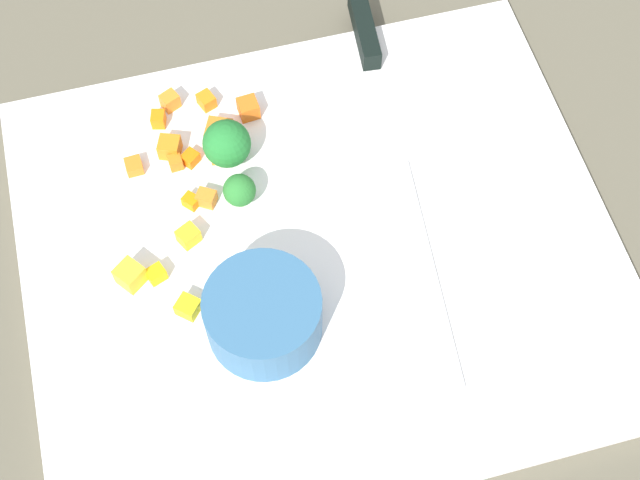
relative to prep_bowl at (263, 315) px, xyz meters
name	(u,v)px	position (x,y,z in m)	size (l,w,h in m)	color
ground_plane	(320,254)	(0.05, 0.05, -0.03)	(4.00, 4.00, 0.00)	#5A5545
cutting_board	(320,250)	(0.05, 0.05, -0.03)	(0.43, 0.38, 0.01)	white
prep_bowl	(263,315)	(0.00, 0.00, 0.00)	(0.08, 0.08, 0.04)	#316087
chef_knife	(383,110)	(0.13, 0.15, -0.02)	(0.05, 0.35, 0.02)	silver
carrot_dice_0	(190,158)	(-0.02, 0.15, -0.02)	(0.01, 0.01, 0.01)	orange
carrot_dice_1	(219,133)	(0.00, 0.16, -0.01)	(0.02, 0.02, 0.02)	orange
carrot_dice_2	(206,198)	(-0.02, 0.11, -0.02)	(0.01, 0.01, 0.01)	orange
carrot_dice_3	(170,101)	(-0.03, 0.20, -0.02)	(0.01, 0.01, 0.01)	orange
carrot_dice_4	(158,119)	(-0.04, 0.19, -0.02)	(0.01, 0.01, 0.01)	orange
carrot_dice_5	(248,108)	(0.03, 0.18, -0.01)	(0.02, 0.02, 0.01)	orange
carrot_dice_6	(191,201)	(-0.03, 0.11, -0.02)	(0.01, 0.01, 0.01)	orange
carrot_dice_7	(170,147)	(-0.04, 0.16, -0.01)	(0.02, 0.02, 0.02)	orange
carrot_dice_8	(134,166)	(-0.07, 0.15, -0.02)	(0.01, 0.01, 0.01)	orange
carrot_dice_9	(220,149)	(0.00, 0.15, -0.01)	(0.02, 0.02, 0.01)	orange
carrot_dice_10	(176,163)	(-0.04, 0.15, -0.02)	(0.01, 0.01, 0.01)	orange
carrot_dice_11	(206,101)	(0.00, 0.20, -0.02)	(0.01, 0.01, 0.01)	orange
pepper_dice_0	(130,275)	(-0.08, 0.06, -0.01)	(0.02, 0.02, 0.02)	yellow
pepper_dice_1	(188,236)	(-0.04, 0.08, -0.02)	(0.01, 0.01, 0.01)	yellow
pepper_dice_2	(156,274)	(-0.07, 0.06, -0.02)	(0.01, 0.01, 0.01)	yellow
pepper_dice_3	(188,307)	(-0.05, 0.03, -0.02)	(0.01, 0.01, 0.01)	yellow
broccoli_floret_0	(240,191)	(0.01, 0.10, -0.01)	(0.02, 0.02, 0.03)	#8EBF5C
broccoli_floret_1	(227,144)	(0.01, 0.14, 0.00)	(0.04, 0.04, 0.04)	#88B354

